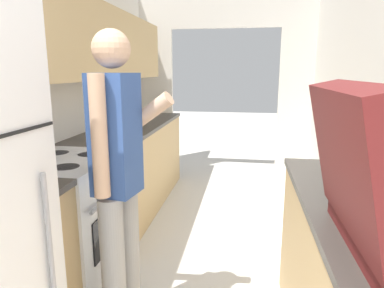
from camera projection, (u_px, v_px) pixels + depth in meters
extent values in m
cube|color=white|center=(11.00, 108.00, 2.25)|extent=(0.06, 6.73, 2.50)
cube|color=tan|center=(93.00, 43.00, 2.99)|extent=(0.32, 3.23, 0.64)
cube|color=white|center=(151.00, 103.00, 4.97)|extent=(0.65, 0.06, 2.05)
cube|color=white|center=(302.00, 106.00, 4.64)|extent=(0.65, 0.06, 2.05)
cube|color=white|center=(226.00, 10.00, 4.54)|extent=(2.78, 0.06, 0.45)
cube|color=tan|center=(14.00, 270.00, 1.84)|extent=(0.60, 0.32, 0.89)
cube|color=#3D3833|center=(3.00, 189.00, 1.73)|extent=(0.62, 0.33, 0.03)
cube|color=tan|center=(133.00, 168.00, 3.75)|extent=(0.60, 2.17, 0.89)
cube|color=#3D3833|center=(132.00, 127.00, 3.66)|extent=(0.62, 2.18, 0.03)
cube|color=#3D3833|center=(381.00, 214.00, 1.43)|extent=(0.62, 1.65, 0.03)
cylinder|color=#99999E|center=(51.00, 256.00, 1.41)|extent=(0.02, 0.02, 0.71)
cube|color=white|center=(66.00, 224.00, 2.34)|extent=(0.62, 0.74, 0.92)
cube|color=black|center=(110.00, 227.00, 2.29)|extent=(0.01, 0.50, 0.28)
cylinder|color=#B7B7BC|center=(111.00, 195.00, 2.24)|extent=(0.02, 0.59, 0.02)
cube|color=white|center=(20.00, 147.00, 2.28)|extent=(0.04, 0.74, 0.14)
cylinder|color=#232328|center=(66.00, 167.00, 2.07)|extent=(0.16, 0.16, 0.01)
cylinder|color=#232328|center=(90.00, 154.00, 2.38)|extent=(0.16, 0.16, 0.01)
cylinder|color=#232328|center=(28.00, 165.00, 2.11)|extent=(0.16, 0.16, 0.01)
cylinder|color=#232328|center=(57.00, 153.00, 2.42)|extent=(0.16, 0.16, 0.01)
cylinder|color=#9E9E9E|center=(114.00, 272.00, 1.86)|extent=(0.15, 0.15, 0.85)
cylinder|color=#9E9E9E|center=(129.00, 256.00, 2.02)|extent=(0.15, 0.15, 0.85)
cube|color=#335193|center=(115.00, 135.00, 1.78)|extent=(0.24, 0.24, 0.64)
cylinder|color=#DBAD89|center=(99.00, 137.00, 1.64)|extent=(0.09, 0.09, 0.60)
cylinder|color=#DBAD89|center=(129.00, 128.00, 1.91)|extent=(0.55, 0.17, 0.41)
sphere|color=#DBAD89|center=(111.00, 49.00, 1.69)|extent=(0.19, 0.19, 0.19)
cube|color=#5B1919|center=(356.00, 159.00, 1.05)|extent=(0.20, 0.64, 0.47)
cube|color=black|center=(380.00, 154.00, 1.75)|extent=(0.34, 0.51, 0.30)
cube|color=black|center=(347.00, 155.00, 1.73)|extent=(0.01, 0.31, 0.20)
cube|color=#38383D|center=(336.00, 146.00, 1.95)|extent=(0.01, 0.10, 0.22)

